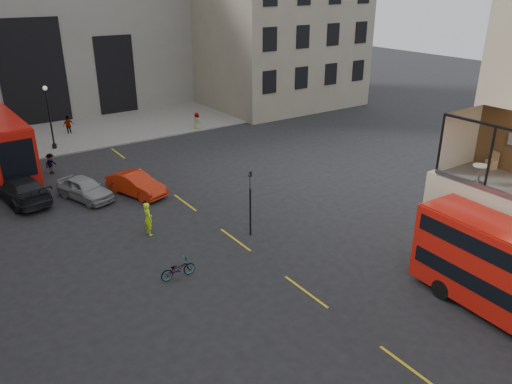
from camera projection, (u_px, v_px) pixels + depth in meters
ground at (446, 349)px, 19.16m from camera, size 140.00×140.00×0.00m
gateway at (14, 21)px, 49.32m from camera, size 35.00×10.60×18.00m
building_right at (266, 7)px, 55.88m from camera, size 16.60×18.60×20.00m
pavement_far at (43, 138)px, 44.85m from camera, size 40.00×12.00×0.12m
traffic_light_near at (250, 195)px, 26.80m from camera, size 0.16×0.20×3.80m
street_lamp_b at (50, 122)px, 40.90m from camera, size 0.36×0.36×5.33m
car_a at (85, 188)px, 32.05m from camera, size 3.05×4.65×1.47m
car_b at (136, 184)px, 32.75m from camera, size 2.95×4.67×1.45m
car_c at (21, 189)px, 31.71m from camera, size 3.13×5.92×1.63m
bicycle at (178, 269)px, 23.60m from camera, size 1.75×0.68×0.91m
cyclist at (148, 219)px, 27.48m from camera, size 0.48×0.71×1.91m
pedestrian_b at (51, 164)px, 36.31m from camera, size 1.14×1.05×1.53m
pedestrian_c at (68, 125)px, 45.56m from camera, size 1.10×0.67×1.76m
pedestrian_d at (197, 121)px, 47.12m from camera, size 0.61×0.86×1.65m
cafe_table_far at (480, 171)px, 22.36m from camera, size 0.68×0.68×0.85m
cafe_chair_d at (492, 164)px, 24.19m from camera, size 0.49×0.49×0.85m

